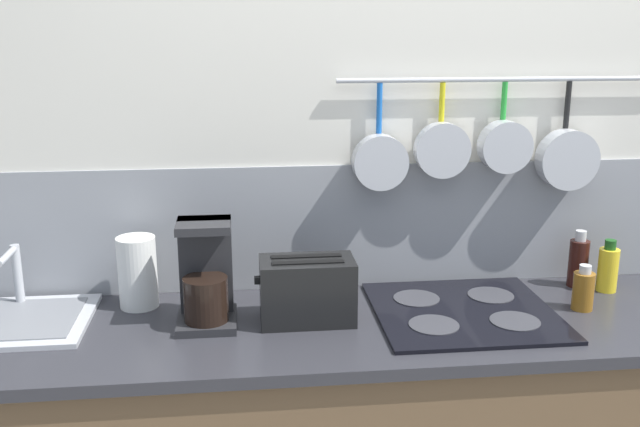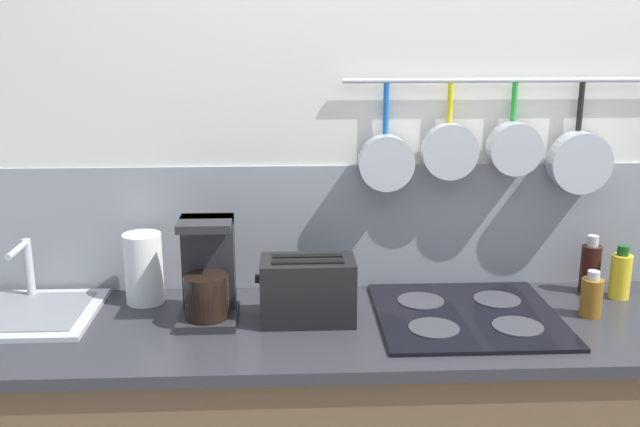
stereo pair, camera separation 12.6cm
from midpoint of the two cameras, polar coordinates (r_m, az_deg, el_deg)
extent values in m
cube|color=silver|center=(2.40, 12.35, 3.68)|extent=(7.20, 0.06, 2.60)
cube|color=gray|center=(2.44, 12.13, -0.78)|extent=(7.20, 0.07, 0.41)
cylinder|color=#B7BABF|center=(2.36, 17.04, 10.15)|extent=(1.10, 0.02, 0.02)
cylinder|color=#1959B2|center=(2.27, 6.91, 8.31)|extent=(0.02, 0.02, 0.16)
cylinder|color=#B7BABF|center=(2.26, 6.91, 4.03)|extent=(0.18, 0.06, 0.18)
cylinder|color=gold|center=(2.31, 11.93, 8.64)|extent=(0.02, 0.02, 0.12)
cylinder|color=#B7BABF|center=(2.30, 11.89, 4.86)|extent=(0.18, 0.05, 0.18)
cylinder|color=green|center=(2.37, 16.77, 8.53)|extent=(0.02, 0.02, 0.12)
cylinder|color=#B7BABF|center=(2.35, 16.78, 4.98)|extent=(0.17, 0.07, 0.17)
cylinder|color=black|center=(2.45, 21.53, 7.94)|extent=(0.02, 0.02, 0.15)
cylinder|color=#B7BABF|center=(2.44, 21.45, 3.81)|extent=(0.20, 0.07, 0.20)
cube|color=#2D2D33|center=(2.21, 14.04, -8.79)|extent=(3.31, 0.61, 0.03)
cube|color=#B7BABF|center=(2.32, -21.73, -7.54)|extent=(0.48, 0.38, 0.01)
cube|color=slate|center=(2.32, -21.75, -7.32)|extent=(0.40, 0.30, 0.00)
cylinder|color=#B7BABF|center=(2.42, -20.88, -4.23)|extent=(0.03, 0.03, 0.20)
cylinder|color=#B7BABF|center=(2.32, -21.64, -2.72)|extent=(0.02, 0.15, 0.02)
cylinder|color=white|center=(2.29, -12.40, -4.32)|extent=(0.12, 0.12, 0.22)
cube|color=#262628|center=(2.15, -7.23, -8.28)|extent=(0.17, 0.19, 0.02)
cube|color=#262628|center=(2.15, -7.23, -4.15)|extent=(0.15, 0.07, 0.31)
cylinder|color=black|center=(2.09, -7.35, -6.61)|extent=(0.13, 0.13, 0.13)
cube|color=#262628|center=(2.07, -7.44, -0.82)|extent=(0.15, 0.14, 0.02)
cube|color=black|center=(2.10, 0.75, -6.17)|extent=(0.28, 0.16, 0.19)
cube|color=black|center=(2.05, 0.80, -3.90)|extent=(0.21, 0.03, 0.00)
cube|color=black|center=(2.10, 0.71, -3.42)|extent=(0.21, 0.03, 0.00)
cube|color=black|center=(2.09, -3.28, -5.25)|extent=(0.02, 0.02, 0.02)
cube|color=black|center=(2.22, 13.30, -7.94)|extent=(0.54, 0.52, 0.01)
cylinder|color=#38383D|center=(2.09, 10.84, -8.99)|extent=(0.15, 0.15, 0.00)
cylinder|color=#38383D|center=(2.16, 17.18, -8.63)|extent=(0.15, 0.15, 0.00)
cylinder|color=#38383D|center=(2.28, 9.65, -6.91)|extent=(0.15, 0.15, 0.00)
cylinder|color=#38383D|center=(2.34, 15.50, -6.65)|extent=(0.15, 0.15, 0.00)
cylinder|color=#8C5919|center=(2.32, 22.37, -6.26)|extent=(0.06, 0.06, 0.12)
cylinder|color=beige|center=(2.30, 22.54, -4.60)|extent=(0.04, 0.04, 0.03)
cylinder|color=#33140F|center=(2.51, 22.16, -4.16)|extent=(0.06, 0.06, 0.16)
cylinder|color=beige|center=(2.49, 22.37, -2.05)|extent=(0.04, 0.04, 0.03)
cylinder|color=yellow|center=(2.50, 24.24, -4.63)|extent=(0.07, 0.07, 0.14)
cylinder|color=#194C19|center=(2.48, 24.45, -2.73)|extent=(0.04, 0.04, 0.03)
camera|label=1|loc=(0.06, -88.20, 0.48)|focal=40.00mm
camera|label=2|loc=(0.06, 91.80, -0.48)|focal=40.00mm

